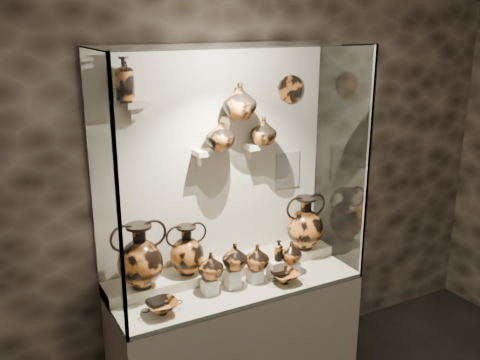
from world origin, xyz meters
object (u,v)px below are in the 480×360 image
jug_b (235,256)px  kylix_right (285,276)px  amphora_mid (187,250)px  lekythos_small (278,249)px  kylix_left (162,306)px  jug_e (291,252)px  amphora_left (140,256)px  jug_a (211,265)px  lekythos_tall (124,77)px  ovoid_vase_c (264,131)px  ovoid_vase_a (220,135)px  jug_c (257,257)px  ovoid_vase_b (240,101)px  amphora_right (305,223)px

jug_b → kylix_right: jug_b is taller
amphora_mid → lekythos_small: (0.59, -0.21, -0.04)m
kylix_left → jug_e: bearing=24.7°
amphora_mid → jug_e: (0.70, -0.20, -0.08)m
amphora_left → kylix_left: (0.04, -0.26, -0.23)m
jug_e → kylix_right: bearing=-134.2°
jug_a → lekythos_tall: bearing=135.6°
ovoid_vase_c → kylix_left: bearing=-134.5°
jug_b → lekythos_tall: lekythos_tall is taller
ovoid_vase_a → lekythos_small: bearing=-57.6°
jug_c → kylix_right: size_ratio=0.73×
lekythos_small → kylix_left: lekythos_small is taller
lekythos_small → ovoid_vase_b: 1.04m
amphora_mid → kylix_right: (0.58, -0.31, -0.19)m
kylix_left → ovoid_vase_b: 1.39m
ovoid_vase_a → kylix_left: bearing=-168.9°
kylix_left → ovoid_vase_c: (0.90, 0.34, 0.93)m
amphora_left → lekythos_tall: 1.11m
amphora_left → lekythos_small: (0.92, -0.17, -0.08)m
amphora_left → ovoid_vase_a: ovoid_vase_a is taller
amphora_left → jug_a: 0.46m
amphora_right → kylix_left: bearing=175.4°
lekythos_small → amphora_left: bearing=170.7°
kylix_right → ovoid_vase_c: (0.03, 0.36, 0.93)m
amphora_right → kylix_right: amphora_right is taller
jug_e → lekythos_tall: bearing=167.5°
jug_c → amphora_mid: bearing=161.2°
jug_b → jug_c: size_ratio=1.01×
jug_e → ovoid_vase_a: bearing=152.7°
jug_e → ovoid_vase_a: 0.96m
amphora_left → ovoid_vase_a: bearing=27.5°
amphora_mid → lekythos_small: 0.63m
lekythos_tall → ovoid_vase_c: lekythos_tall is taller
ovoid_vase_c → amphora_right: bearing=12.7°
jug_c → kylix_right: jug_c is taller
amphora_mid → ovoid_vase_a: ovoid_vase_a is taller
amphora_right → kylix_right: 0.51m
jug_a → ovoid_vase_a: size_ratio=0.87×
amphora_left → jug_e: (1.03, -0.17, -0.13)m
jug_e → lekythos_small: 0.12m
amphora_right → kylix_left: (-1.23, -0.27, -0.22)m
jug_c → ovoid_vase_b: (-0.01, 0.22, 1.03)m
jug_c → ovoid_vase_b: ovoid_vase_b is taller
amphora_right → jug_e: 0.32m
jug_b → kylix_right: bearing=-34.5°
kylix_right → ovoid_vase_a: ovoid_vase_a is taller
jug_b → lekythos_tall: 1.34m
jug_c → kylix_left: size_ratio=0.70×
lekythos_small → jug_a: bearing=179.1°
amphora_left → lekythos_small: bearing=9.8°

